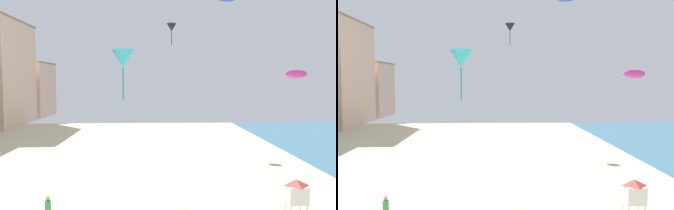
# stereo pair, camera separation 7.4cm
# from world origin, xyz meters

# --- Properties ---
(boardwalk_hotel_distant) EXTENTS (11.32, 12.70, 12.36)m
(boardwalk_hotel_distant) POSITION_xyz_m (-26.71, 74.42, 6.18)
(boardwalk_hotel_distant) COLOR beige
(boardwalk_hotel_distant) RESTS_ON ground
(kite_flyer) EXTENTS (0.34, 0.34, 1.64)m
(kite_flyer) POSITION_xyz_m (-3.10, 11.72, 0.92)
(kite_flyer) COLOR #383D4C
(kite_flyer) RESTS_ON ground
(lifeguard_stand) EXTENTS (1.10, 1.10, 2.55)m
(lifeguard_stand) POSITION_xyz_m (10.98, 11.31, 1.84)
(lifeguard_stand) COLOR white
(lifeguard_stand) RESTS_ON ground
(kite_magenta_parafoil) EXTENTS (1.66, 0.46, 0.65)m
(kite_magenta_parafoil) POSITION_xyz_m (13.36, 17.57, 8.65)
(kite_magenta_parafoil) COLOR #DB3D9E
(kite_cyan_delta_2) EXTENTS (1.66, 1.66, 3.77)m
(kite_cyan_delta_2) POSITION_xyz_m (0.61, 18.68, 9.78)
(kite_cyan_delta_2) COLOR #2DB7CC
(kite_black_delta) EXTENTS (1.20, 1.20, 2.73)m
(kite_black_delta) POSITION_xyz_m (5.17, 36.54, 14.80)
(kite_black_delta) COLOR black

